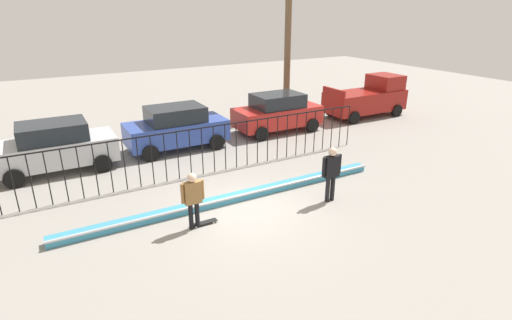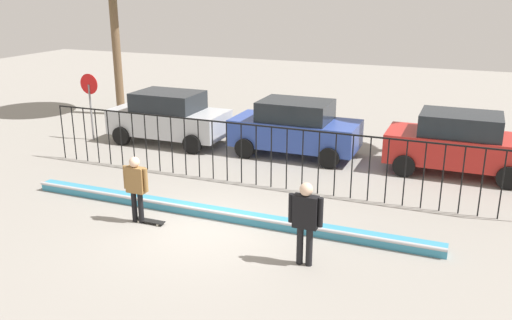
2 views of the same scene
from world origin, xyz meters
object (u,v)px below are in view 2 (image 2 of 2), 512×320
skateboarder (136,184)px  parked_car_silver (169,117)px  parked_car_blue (295,128)px  skateboard (150,221)px  stop_sign (90,98)px  parked_car_red (458,143)px  camera_operator (305,216)px

skateboarder → parked_car_silver: bearing=105.6°
parked_car_silver → parked_car_blue: same height
skateboard → skateboarder: bearing=-169.5°
skateboarder → stop_sign: bearing=126.5°
parked_car_blue → parked_car_red: size_ratio=1.00×
parked_car_red → stop_sign: (-12.95, -1.09, 0.64)m
skateboarder → parked_car_blue: size_ratio=0.39×
stop_sign → parked_car_red: bearing=4.8°
skateboard → camera_operator: bearing=-4.9°
parked_car_silver → stop_sign: stop_sign is taller
skateboard → stop_sign: (-6.17, 5.76, 1.56)m
skateboard → parked_car_red: (6.78, 6.85, 0.91)m
parked_car_red → stop_sign: size_ratio=1.72×
skateboard → parked_car_blue: 6.98m
camera_operator → parked_car_red: (2.63, 7.41, -0.12)m
parked_car_blue → parked_car_red: same height
parked_car_red → parked_car_blue: bearing=-179.6°
skateboard → parked_car_blue: bearing=80.0°
parked_car_silver → skateboarder: bearing=-69.2°
camera_operator → parked_car_red: size_ratio=0.42×
skateboarder → parked_car_blue: 7.03m
skateboarder → parked_car_blue: (1.83, 6.79, -0.04)m
skateboarder → stop_sign: (-5.88, 5.80, 0.60)m
skateboard → parked_car_blue: (1.53, 6.75, 0.91)m
skateboard → parked_car_silver: (-3.28, 6.52, 0.91)m
skateboarder → stop_sign: stop_sign is taller
parked_car_silver → parked_car_red: size_ratio=1.00×
camera_operator → stop_sign: 12.11m
skateboard → camera_operator: size_ratio=0.44×
parked_car_silver → parked_car_red: (10.06, 0.33, 0.00)m
skateboarder → stop_sign: 8.28m
parked_car_silver → skateboard: bearing=-67.0°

